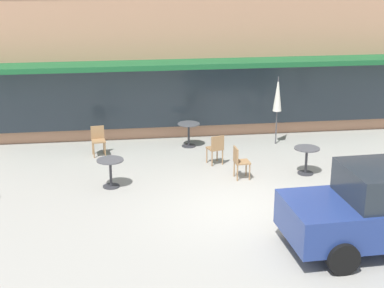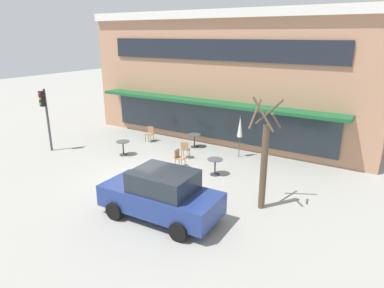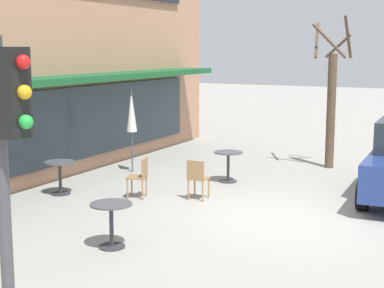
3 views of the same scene
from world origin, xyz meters
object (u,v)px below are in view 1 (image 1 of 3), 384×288
object	(u,v)px
cafe_table_near_wall	(110,168)
cafe_chair_2	(239,160)
patio_umbrella_green_folded	(278,95)
cafe_chair_1	(216,147)
cafe_table_streetside	(189,131)
cafe_chair_0	(98,138)
cafe_table_by_tree	(307,156)

from	to	relation	value
cafe_table_near_wall	cafe_chair_2	distance (m)	3.46
patio_umbrella_green_folded	cafe_chair_1	world-z (taller)	patio_umbrella_green_folded
cafe_table_streetside	patio_umbrella_green_folded	bearing A→B (deg)	-2.65
cafe_chair_0	patio_umbrella_green_folded	bearing A→B (deg)	3.32
cafe_table_near_wall	patio_umbrella_green_folded	xyz separation A→B (m)	(5.29, 3.00, 1.11)
cafe_table_streetside	cafe_chair_2	distance (m)	3.15
cafe_chair_0	cafe_chair_2	bearing A→B (deg)	-33.67
cafe_chair_2	cafe_chair_0	bearing A→B (deg)	146.33
cafe_chair_0	cafe_chair_2	xyz separation A→B (m)	(3.81, -2.54, 0.00)
patio_umbrella_green_folded	cafe_chair_1	xyz separation A→B (m)	(-2.26, -1.66, -1.10)
cafe_table_near_wall	cafe_chair_1	world-z (taller)	cafe_chair_1
cafe_chair_2	cafe_table_near_wall	bearing A→B (deg)	-177.77
cafe_table_streetside	cafe_table_near_wall	bearing A→B (deg)	-128.42
patio_umbrella_green_folded	cafe_chair_0	bearing A→B (deg)	-176.68
cafe_table_by_tree	patio_umbrella_green_folded	xyz separation A→B (m)	(-0.08, 2.77, 1.11)
cafe_table_near_wall	cafe_table_streetside	xyz separation A→B (m)	(2.48, 3.13, 0.00)
cafe_chair_0	cafe_chair_1	world-z (taller)	same
cafe_table_by_tree	cafe_table_streetside	bearing A→B (deg)	134.99
cafe_chair_0	cafe_chair_2	size ratio (longest dim) A/B	1.00
cafe_chair_1	patio_umbrella_green_folded	bearing A→B (deg)	36.36
cafe_table_near_wall	cafe_table_streetside	bearing A→B (deg)	51.58
patio_umbrella_green_folded	cafe_chair_0	distance (m)	5.76
cafe_table_streetside	cafe_chair_0	distance (m)	2.87
patio_umbrella_green_folded	cafe_chair_1	size ratio (longest dim) A/B	2.47
cafe_table_streetside	cafe_chair_1	world-z (taller)	cafe_chair_1
cafe_table_by_tree	cafe_chair_1	bearing A→B (deg)	154.82
cafe_table_streetside	patio_umbrella_green_folded	distance (m)	3.03
cafe_chair_1	cafe_chair_0	bearing A→B (deg)	158.42
cafe_table_by_tree	cafe_chair_0	bearing A→B (deg)	156.92
cafe_table_by_tree	patio_umbrella_green_folded	bearing A→B (deg)	91.74
cafe_table_streetside	cafe_table_by_tree	xyz separation A→B (m)	(2.90, -2.90, 0.00)
cafe_table_near_wall	patio_umbrella_green_folded	size ratio (longest dim) A/B	0.35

